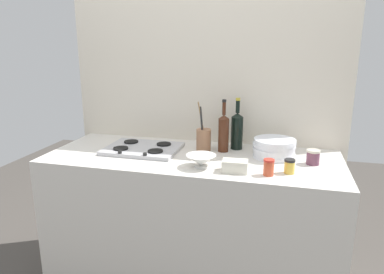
# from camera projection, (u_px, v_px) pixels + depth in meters

# --- Properties ---
(counter_block) EXTENTS (1.80, 0.70, 0.90)m
(counter_block) POSITION_uv_depth(u_px,v_px,m) (192.00, 222.00, 2.32)
(counter_block) COLOR silver
(counter_block) RESTS_ON ground
(backsplash_panel) EXTENTS (1.90, 0.06, 2.18)m
(backsplash_panel) POSITION_uv_depth(u_px,v_px,m) (206.00, 114.00, 2.51)
(backsplash_panel) COLOR beige
(backsplash_panel) RESTS_ON ground
(stovetop_hob) EXTENTS (0.47, 0.36, 0.04)m
(stovetop_hob) POSITION_uv_depth(u_px,v_px,m) (143.00, 149.00, 2.31)
(stovetop_hob) COLOR #B2B2B7
(stovetop_hob) RESTS_ON counter_block
(plate_stack) EXTENTS (0.26, 0.26, 0.12)m
(plate_stack) POSITION_uv_depth(u_px,v_px,m) (274.00, 148.00, 2.16)
(plate_stack) COLOR white
(plate_stack) RESTS_ON counter_block
(wine_bottle_leftmost) EXTENTS (0.08, 0.08, 0.34)m
(wine_bottle_leftmost) POSITION_uv_depth(u_px,v_px,m) (237.00, 130.00, 2.32)
(wine_bottle_leftmost) COLOR black
(wine_bottle_leftmost) RESTS_ON counter_block
(wine_bottle_mid_left) EXTENTS (0.07, 0.07, 0.34)m
(wine_bottle_mid_left) POSITION_uv_depth(u_px,v_px,m) (224.00, 132.00, 2.27)
(wine_bottle_mid_left) COLOR #472314
(wine_bottle_mid_left) RESTS_ON counter_block
(mixing_bowl) EXTENTS (0.17, 0.17, 0.07)m
(mixing_bowl) POSITION_uv_depth(u_px,v_px,m) (201.00, 160.00, 2.00)
(mixing_bowl) COLOR white
(mixing_bowl) RESTS_ON counter_block
(butter_dish) EXTENTS (0.14, 0.10, 0.06)m
(butter_dish) POSITION_uv_depth(u_px,v_px,m) (235.00, 166.00, 1.93)
(butter_dish) COLOR silver
(butter_dish) RESTS_ON counter_block
(utensil_crock) EXTENTS (0.09, 0.09, 0.32)m
(utensil_crock) POSITION_uv_depth(u_px,v_px,m) (203.00, 139.00, 2.30)
(utensil_crock) COLOR #996B4C
(utensil_crock) RESTS_ON counter_block
(condiment_jar_front) EXTENTS (0.08, 0.08, 0.09)m
(condiment_jar_front) POSITION_uv_depth(u_px,v_px,m) (313.00, 157.00, 2.04)
(condiment_jar_front) COLOR #66384C
(condiment_jar_front) RESTS_ON counter_block
(condiment_jar_rear) EXTENTS (0.06, 0.06, 0.08)m
(condiment_jar_rear) POSITION_uv_depth(u_px,v_px,m) (289.00, 166.00, 1.90)
(condiment_jar_rear) COLOR gold
(condiment_jar_rear) RESTS_ON counter_block
(condiment_jar_spare) EXTENTS (0.06, 0.06, 0.09)m
(condiment_jar_spare) POSITION_uv_depth(u_px,v_px,m) (269.00, 167.00, 1.87)
(condiment_jar_spare) COLOR #C64C2D
(condiment_jar_spare) RESTS_ON counter_block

